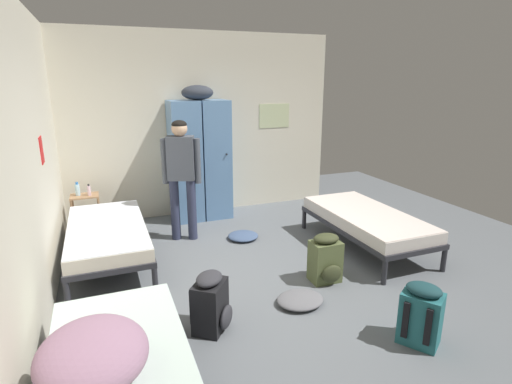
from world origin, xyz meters
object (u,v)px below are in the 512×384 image
bed_right (366,220)px  backpack_black (211,303)px  backpack_olive (326,259)px  person_traveler (181,169)px  lotion_bottle (89,190)px  bed_left_rear (107,233)px  clothes_pile_grey (300,300)px  backpack_teal (421,315)px  locker_bank (200,158)px  bedding_heap (93,355)px  shelf_unit (86,210)px  clothes_pile_denim (243,236)px  water_bottle (78,189)px  bed_left_front (122,379)px

bed_right → backpack_black: backpack_black is taller
backpack_black → backpack_olive: 1.47m
backpack_olive → bed_right: bearing=32.2°
person_traveler → lotion_bottle: person_traveler is taller
bed_left_rear → clothes_pile_grey: bed_left_rear is taller
person_traveler → backpack_teal: bearing=-65.4°
locker_bank → bedding_heap: bearing=-112.3°
locker_bank → bed_right: size_ratio=1.09×
shelf_unit → bed_right: 3.92m
shelf_unit → person_traveler: person_traveler is taller
backpack_olive → clothes_pile_denim: (-0.43, 1.48, -0.22)m
person_traveler → lotion_bottle: 1.42m
water_bottle → backpack_black: water_bottle is taller
shelf_unit → person_traveler: 1.59m
backpack_olive → bed_left_front: bearing=-150.5°
person_traveler → bed_right: bearing=-28.3°
backpack_olive → clothes_pile_denim: size_ratio=1.30×
clothes_pile_denim → clothes_pile_grey: size_ratio=0.89×
lotion_bottle → backpack_black: size_ratio=0.30×
shelf_unit → backpack_olive: size_ratio=1.04×
person_traveler → clothes_pile_grey: bearing=-71.2°
clothes_pile_denim → clothes_pile_grey: (-0.04, -1.80, 0.00)m
bed_left_rear → clothes_pile_grey: bearing=-44.4°
bed_left_front → clothes_pile_denim: size_ratio=4.49×
lotion_bottle → bedding_heap: bearing=-89.4°
person_traveler → backpack_teal: (1.38, -3.01, -0.73)m
bed_left_front → water_bottle: 3.80m
backpack_black → clothes_pile_denim: (0.97, 1.89, -0.22)m
bed_right → lotion_bottle: bearing=151.0°
locker_bank → water_bottle: size_ratio=10.72×
bedding_heap → lotion_bottle: (-0.04, 3.78, -0.00)m
bed_left_rear → backpack_black: 1.95m
bed_left_rear → person_traveler: size_ratio=1.15×
lotion_bottle → clothes_pile_denim: (1.95, -1.00, -0.60)m
lotion_bottle → backpack_olive: lotion_bottle is taller
bedding_heap → person_traveler: person_traveler is taller
locker_bank → clothes_pile_denim: (0.31, -1.12, -0.93)m
locker_bank → backpack_teal: 4.00m
bed_left_rear → backpack_olive: size_ratio=3.45×
backpack_olive → clothes_pile_denim: bearing=106.4°
person_traveler → clothes_pile_grey: size_ratio=3.47×
bed_right → person_traveler: bearing=151.7°
bed_left_front → backpack_teal: size_ratio=3.45×
bedding_heap → water_bottle: bearing=92.8°
bed_left_rear → clothes_pile_grey: size_ratio=4.01×
clothes_pile_grey → locker_bank: bearing=95.2°
locker_bank → bed_left_rear: (-1.46, -1.23, -0.59)m
shelf_unit → bed_right: bearing=-29.0°
bed_left_front → backpack_olive: (2.20, 1.25, -0.12)m
shelf_unit → clothes_pile_denim: size_ratio=1.35×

